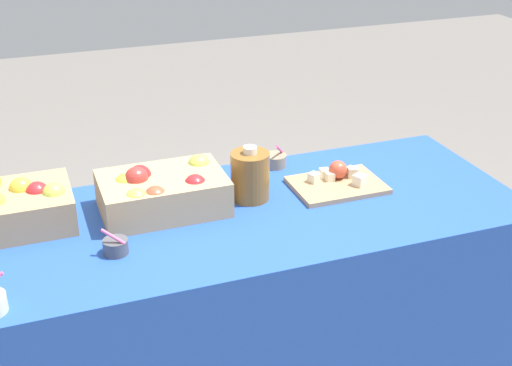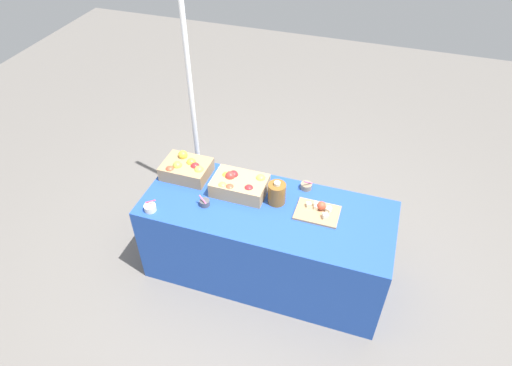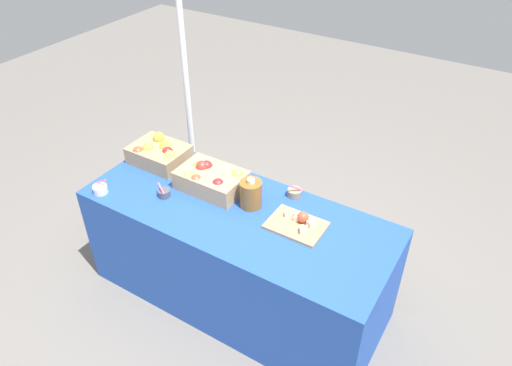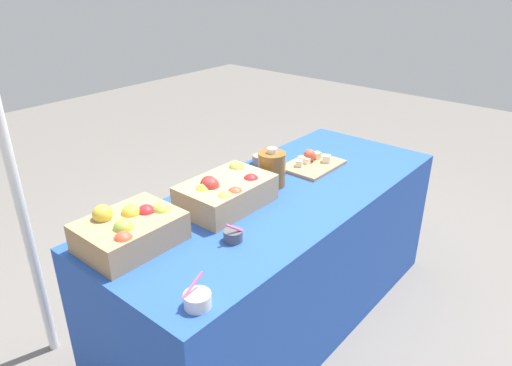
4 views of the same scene
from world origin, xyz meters
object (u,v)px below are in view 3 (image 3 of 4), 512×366
object	(u,v)px
sample_bowl_near	(100,189)
apple_crate_left	(159,153)
cider_jug	(251,194)
sample_bowl_mid	(164,193)
tent_pole	(187,86)
apple_crate_middle	(211,179)
sample_bowl_far	(295,193)
cutting_board_front	(298,224)

from	to	relation	value
sample_bowl_near	apple_crate_left	bearing A→B (deg)	79.43
sample_bowl_near	cider_jug	bearing A→B (deg)	23.91
sample_bowl_mid	cider_jug	world-z (taller)	cider_jug
apple_crate_left	sample_bowl_near	xyz separation A→B (m)	(-0.09, -0.46, -0.04)
tent_pole	sample_bowl_mid	bearing A→B (deg)	-61.57
apple_crate_middle	sample_bowl_far	size ratio (longest dim) A/B	3.93
sample_bowl_near	sample_bowl_far	xyz separation A→B (m)	(1.04, 0.60, -0.00)
sample_bowl_far	tent_pole	world-z (taller)	tent_pole
sample_bowl_near	tent_pole	world-z (taller)	tent_pole
apple_crate_left	sample_bowl_far	xyz separation A→B (m)	(0.96, 0.14, -0.04)
apple_crate_left	sample_bowl_near	world-z (taller)	apple_crate_left
apple_crate_middle	cider_jug	size ratio (longest dim) A/B	2.13
apple_crate_left	tent_pole	distance (m)	0.61
apple_crate_middle	cider_jug	bearing A→B (deg)	-3.13
sample_bowl_near	tent_pole	xyz separation A→B (m)	(-0.08, 1.00, 0.27)
sample_bowl_mid	sample_bowl_far	distance (m)	0.80
sample_bowl_near	sample_bowl_mid	distance (m)	0.40
apple_crate_middle	tent_pole	xyz separation A→B (m)	(-0.64, 0.60, 0.23)
sample_bowl_mid	apple_crate_left	bearing A→B (deg)	134.44
cutting_board_front	tent_pole	bearing A→B (deg)	153.36
cutting_board_front	tent_pole	size ratio (longest dim) A/B	0.15
sample_bowl_near	cider_jug	size ratio (longest dim) A/B	0.54
sample_bowl_near	tent_pole	size ratio (longest dim) A/B	0.05
cutting_board_front	sample_bowl_near	xyz separation A→B (m)	(-1.19, -0.36, 0.01)
cider_jug	sample_bowl_near	bearing A→B (deg)	-156.09
cutting_board_front	sample_bowl_near	world-z (taller)	sample_bowl_near
sample_bowl_near	sample_bowl_mid	bearing A→B (deg)	26.30
sample_bowl_near	sample_bowl_far	distance (m)	1.20
apple_crate_left	cider_jug	bearing A→B (deg)	-5.59
apple_crate_middle	sample_bowl_far	bearing A→B (deg)	22.56
apple_crate_left	apple_crate_middle	distance (m)	0.47
cutting_board_front	cider_jug	xyz separation A→B (m)	(-0.33, 0.02, 0.07)
cutting_board_front	cider_jug	bearing A→B (deg)	176.33
apple_crate_left	sample_bowl_near	bearing A→B (deg)	-100.57
apple_crate_middle	tent_pole	world-z (taller)	tent_pole
sample_bowl_mid	cider_jug	size ratio (longest dim) A/B	0.48
sample_bowl_near	sample_bowl_mid	world-z (taller)	sample_bowl_near
apple_crate_middle	cider_jug	world-z (taller)	cider_jug
apple_crate_left	sample_bowl_far	bearing A→B (deg)	8.49
sample_bowl_far	cutting_board_front	bearing A→B (deg)	-58.20
sample_bowl_near	cider_jug	xyz separation A→B (m)	(0.86, 0.38, 0.06)
sample_bowl_near	tent_pole	distance (m)	1.04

